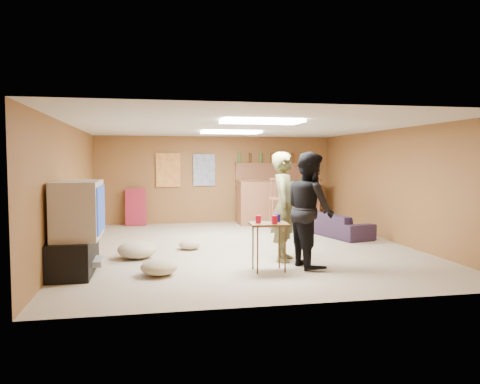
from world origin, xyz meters
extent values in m
plane|color=tan|center=(0.00, 0.00, 0.00)|extent=(7.00, 7.00, 0.00)
cube|color=silver|center=(0.00, 0.00, 2.20)|extent=(6.00, 7.00, 0.02)
cube|color=brown|center=(0.00, 3.50, 1.10)|extent=(6.00, 0.02, 2.20)
cube|color=brown|center=(0.00, -3.50, 1.10)|extent=(6.00, 0.02, 2.20)
cube|color=brown|center=(-3.00, 0.00, 1.10)|extent=(0.02, 7.00, 2.20)
cube|color=brown|center=(3.00, 0.00, 1.10)|extent=(0.02, 7.00, 2.20)
cube|color=black|center=(-2.72, -1.50, 0.25)|extent=(0.55, 1.30, 0.50)
cube|color=#B2B2B7|center=(-2.50, -1.50, 0.15)|extent=(0.35, 0.50, 0.08)
cube|color=#B2B2B7|center=(-2.65, -1.50, 0.90)|extent=(0.60, 1.10, 0.80)
cube|color=navy|center=(-2.34, -1.50, 0.90)|extent=(0.02, 0.95, 0.65)
cube|color=brown|center=(1.50, 2.95, 0.55)|extent=(2.00, 0.60, 1.10)
cube|color=#452B16|center=(1.50, 2.70, 1.10)|extent=(2.10, 0.12, 0.05)
cube|color=brown|center=(1.50, 3.40, 1.50)|extent=(2.00, 0.18, 0.05)
cube|color=brown|center=(1.50, 3.42, 1.20)|extent=(2.00, 0.14, 0.60)
cube|color=#BF3F26|center=(-1.20, 3.46, 1.35)|extent=(0.60, 0.03, 0.85)
cube|color=#334C99|center=(-0.30, 3.46, 1.35)|extent=(0.55, 0.03, 0.80)
cube|color=maroon|center=(-2.00, 3.30, 0.45)|extent=(0.50, 0.26, 0.91)
cube|color=white|center=(0.00, -1.50, 2.17)|extent=(1.20, 0.60, 0.04)
cube|color=white|center=(0.00, 1.20, 2.17)|extent=(1.20, 0.60, 0.04)
imported|color=brown|center=(0.43, -1.28, 0.86)|extent=(0.62, 0.74, 1.72)
imported|color=black|center=(0.69, -1.74, 0.86)|extent=(0.73, 0.90, 1.72)
imported|color=black|center=(2.22, 0.83, 0.24)|extent=(1.02, 1.76, 0.48)
cube|color=#452B16|center=(0.01, -1.92, 0.35)|extent=(0.56, 0.46, 0.70)
cylinder|color=red|center=(-0.14, -1.89, 0.75)|extent=(0.09, 0.09, 0.11)
cylinder|color=red|center=(0.06, -2.03, 0.75)|extent=(0.11, 0.11, 0.12)
cylinder|color=#16179A|center=(0.16, -1.84, 0.75)|extent=(0.11, 0.11, 0.12)
ellipsoid|color=tan|center=(-1.87, -0.66, 0.14)|extent=(0.64, 0.64, 0.28)
ellipsoid|color=tan|center=(-0.97, -0.06, 0.09)|extent=(0.49, 0.49, 0.17)
ellipsoid|color=tan|center=(-1.54, -1.87, 0.11)|extent=(0.60, 0.60, 0.23)
camera|label=1|loc=(-1.65, -8.35, 1.59)|focal=35.00mm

